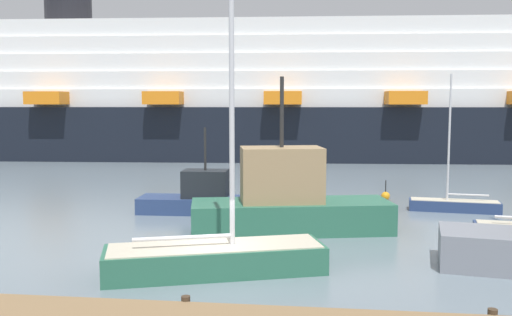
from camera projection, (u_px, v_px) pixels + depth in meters
name	position (u px, v px, depth m)	size (l,w,h in m)	color
ground_plane	(217.00, 272.00, 18.85)	(600.00, 600.00, 0.00)	slate
sailboat_1	(454.00, 204.00, 29.29)	(4.72, 1.64, 7.27)	navy
sailboat_2	(215.00, 254.00, 18.61)	(7.67, 4.26, 13.12)	#2D6B51
fishing_boat_1	(288.00, 202.00, 24.58)	(9.25, 4.59, 6.91)	#2D6B51
fishing_boat_2	(202.00, 198.00, 28.90)	(6.42, 2.16, 4.49)	navy
channel_buoy_1	(386.00, 196.00, 32.68)	(0.51, 0.51, 1.19)	orange
cruise_ship	(229.00, 100.00, 59.17)	(98.13, 19.88, 19.01)	black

